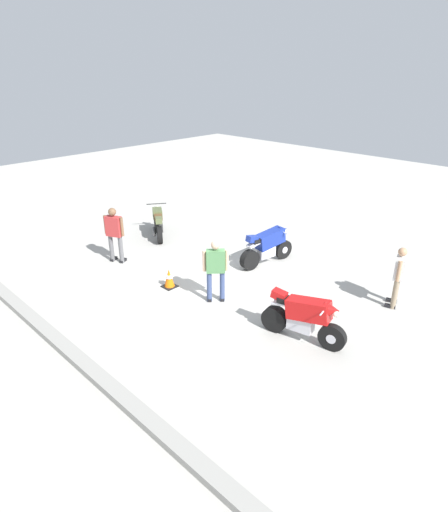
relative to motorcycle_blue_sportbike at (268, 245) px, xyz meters
name	(u,v)px	position (x,y,z in m)	size (l,w,h in m)	color
ground_plane	(218,280)	(0.29, 1.84, -0.59)	(40.00, 40.00, 0.00)	#ADAAA3
curb_edge	(65,348)	(0.29, 6.44, -0.52)	(14.00, 0.30, 0.15)	gray
motorcycle_blue_sportbike	(268,245)	(0.00, 0.00, 0.00)	(0.70, 1.95, 1.14)	black
motorcycle_olive_vintage	(158,223)	(4.20, 0.90, -0.11)	(1.70, 1.23, 1.07)	black
motorcycle_red_sportbike	(304,317)	(-3.09, 2.57, 0.00)	(1.95, 0.75, 1.14)	black
person_in_white_shirt	(399,274)	(-3.88, -0.27, 0.29)	(0.42, 0.62, 1.58)	gray
person_in_red_shirt	(114,231)	(3.39, 3.13, 0.40)	(0.65, 0.46, 1.74)	#59595B
person_in_green_shirt	(216,267)	(-0.50, 2.70, 0.36)	(0.53, 0.56, 1.68)	#384772
traffic_cone	(169,278)	(0.95, 3.06, -0.33)	(0.36, 0.36, 0.53)	black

